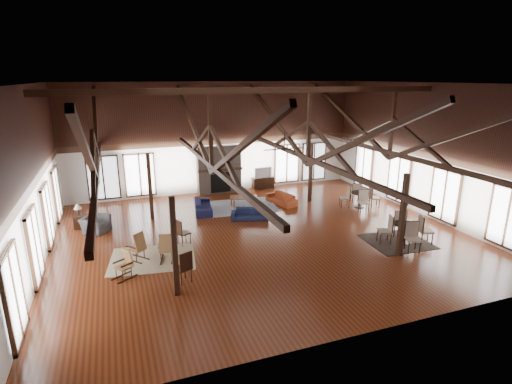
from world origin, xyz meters
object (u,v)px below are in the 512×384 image
object	(u,v)px
coffee_table	(244,198)
cafe_table_near	(405,230)
cafe_table_far	(360,197)
tv_console	(263,183)
sofa_navy_front	(250,214)
sofa_navy_left	(203,206)
sofa_orange	(281,198)
armchair	(96,224)

from	to	relation	value
coffee_table	cafe_table_near	size ratio (longest dim) A/B	0.69
cafe_table_far	tv_console	world-z (taller)	cafe_table_far
sofa_navy_front	cafe_table_near	distance (m)	6.65
sofa_navy_left	coffee_table	size ratio (longest dim) A/B	1.33
sofa_navy_front	cafe_table_near	world-z (taller)	cafe_table_near
sofa_navy_front	sofa_orange	distance (m)	2.82
sofa_navy_left	armchair	world-z (taller)	armchair
cafe_table_far	coffee_table	bearing A→B (deg)	159.48
sofa_navy_left	cafe_table_far	bearing A→B (deg)	-94.99
coffee_table	cafe_table_far	xyz separation A→B (m)	(5.40, -2.02, 0.07)
sofa_navy_left	armchair	xyz separation A→B (m)	(-4.79, -1.01, 0.05)
sofa_navy_left	coffee_table	distance (m)	2.07
sofa_navy_left	tv_console	bearing A→B (deg)	-44.78
cafe_table_near	tv_console	xyz separation A→B (m)	(-2.32, 9.40, -0.24)
armchair	cafe_table_far	bearing A→B (deg)	-62.17
armchair	tv_console	world-z (taller)	armchair
cafe_table_far	cafe_table_near	bearing A→B (deg)	-101.77
sofa_navy_front	sofa_orange	world-z (taller)	sofa_orange
sofa_navy_front	armchair	xyz separation A→B (m)	(-6.55, 0.74, 0.09)
armchair	cafe_table_near	bearing A→B (deg)	-83.19
coffee_table	sofa_navy_front	bearing A→B (deg)	-81.88
armchair	cafe_table_near	size ratio (longest dim) A/B	0.48
sofa_orange	tv_console	bearing A→B (deg)	162.19
coffee_table	cafe_table_near	distance (m)	7.86
sofa_orange	coffee_table	xyz separation A→B (m)	(-1.97, 0.19, 0.19)
cafe_table_near	tv_console	distance (m)	9.68
tv_console	sofa_orange	bearing A→B (deg)	-93.34
sofa_orange	cafe_table_near	size ratio (longest dim) A/B	0.84
cafe_table_near	cafe_table_far	size ratio (longest dim) A/B	1.06
sofa_navy_left	armchair	size ratio (longest dim) A/B	1.91
armchair	cafe_table_near	xyz separation A→B (m)	(11.33, -5.35, 0.22)
armchair	cafe_table_near	world-z (taller)	cafe_table_near
sofa_navy_left	cafe_table_near	bearing A→B (deg)	-124.75
sofa_navy_left	cafe_table_far	distance (m)	7.71
armchair	cafe_table_near	distance (m)	12.53
armchair	cafe_table_far	size ratio (longest dim) A/B	0.51
sofa_navy_front	cafe_table_near	bearing A→B (deg)	-24.25
tv_console	armchair	bearing A→B (deg)	-155.81
coffee_table	tv_console	size ratio (longest dim) A/B	1.19
sofa_orange	cafe_table_near	bearing A→B (deg)	7.31
sofa_navy_front	cafe_table_far	world-z (taller)	cafe_table_far
sofa_navy_left	cafe_table_far	xyz separation A→B (m)	(7.46, -1.92, 0.23)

